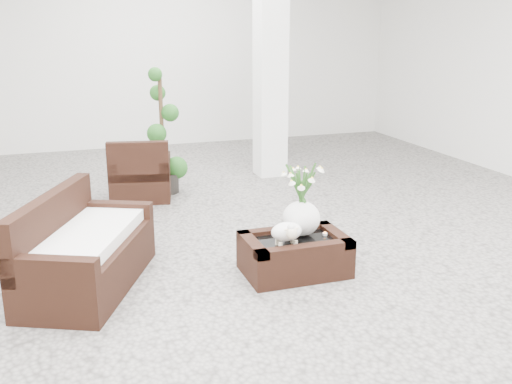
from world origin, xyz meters
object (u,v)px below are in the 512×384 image
object	(u,v)px
loveseat	(87,242)
topiary	(162,133)
coffee_table	(294,256)
armchair	(141,168)

from	to	relation	value
loveseat	topiary	world-z (taller)	topiary
coffee_table	loveseat	size ratio (longest dim) A/B	0.60
coffee_table	armchair	world-z (taller)	armchair
loveseat	topiary	size ratio (longest dim) A/B	0.94
loveseat	topiary	distance (m)	2.93
armchair	topiary	bearing A→B (deg)	-140.71
loveseat	coffee_table	bearing A→B (deg)	-74.84
coffee_table	topiary	xyz separation A→B (m)	(-0.63, 2.98, 0.64)
armchair	topiary	xyz separation A→B (m)	(0.32, 0.16, 0.40)
coffee_table	armchair	xyz separation A→B (m)	(-0.95, 2.82, 0.24)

